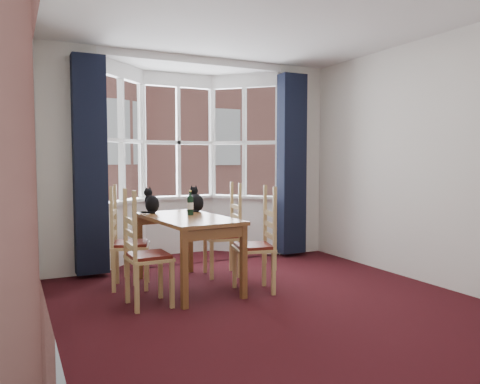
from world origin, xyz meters
TOP-DOWN VIEW (x-y plane):
  - floor at (0.00, 0.00)m, footprint 4.50×4.50m
  - ceiling at (0.00, 0.00)m, footprint 4.50×4.50m
  - wall_left at (-2.00, 0.00)m, footprint 0.00×4.50m
  - wall_right at (2.00, 0.00)m, footprint 0.00×4.50m
  - wall_back_pier_left at (-1.65, 2.25)m, footprint 0.70×0.12m
  - wall_back_pier_right at (1.65, 2.25)m, footprint 0.70×0.12m
  - bay_window at (0.00, 2.75)m, footprint 2.76×0.94m
  - curtain_left at (-1.42, 2.07)m, footprint 0.38×0.22m
  - curtain_right at (1.42, 2.07)m, footprint 0.38×0.22m
  - dining_table at (-0.55, 1.10)m, footprint 0.86×1.47m
  - chair_left_near at (-1.19, 0.67)m, footprint 0.41×0.43m
  - chair_left_far at (-1.19, 1.42)m, footprint 0.51×0.52m
  - chair_right_near at (0.13, 0.63)m, footprint 0.48×0.50m
  - chair_right_far at (0.12, 1.44)m, footprint 0.46×0.48m
  - cat_left at (-0.80, 1.63)m, footprint 0.23×0.26m
  - cat_right at (-0.27, 1.55)m, footprint 0.18×0.24m
  - wine_bottle at (-0.47, 1.22)m, footprint 0.07×0.07m
  - candle_tall at (-0.77, 2.60)m, footprint 0.06×0.06m
  - street at (0.00, 32.25)m, footprint 80.00×80.00m
  - tenement_building at (0.00, 14.01)m, footprint 18.40×7.80m

SIDE VIEW (x-z plane):
  - street at x=0.00m, z-range -6.00..-6.00m
  - floor at x=0.00m, z-range 0.00..0.00m
  - chair_left_near at x=-1.19m, z-range 0.01..0.93m
  - chair_left_far at x=-1.19m, z-range 0.01..0.93m
  - chair_right_near at x=0.13m, z-range 0.01..0.93m
  - chair_right_far at x=0.12m, z-range 0.01..0.93m
  - dining_table at x=-0.55m, z-range 0.30..1.09m
  - cat_left at x=-0.80m, z-range 0.76..1.07m
  - cat_right at x=-0.27m, z-range 0.76..1.08m
  - wine_bottle at x=-0.47m, z-range 0.78..1.06m
  - candle_tall at x=-0.77m, z-range 0.87..1.00m
  - curtain_left at x=-1.42m, z-range 0.05..2.65m
  - curtain_right at x=1.42m, z-range 0.05..2.65m
  - wall_left at x=-2.00m, z-range -0.85..3.65m
  - wall_right at x=2.00m, z-range -0.85..3.65m
  - wall_back_pier_left at x=-1.65m, z-range 0.00..2.80m
  - wall_back_pier_right at x=1.65m, z-range 0.00..2.80m
  - bay_window at x=0.00m, z-range 0.00..2.80m
  - tenement_building at x=0.00m, z-range -6.00..9.20m
  - ceiling at x=0.00m, z-range 2.80..2.80m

